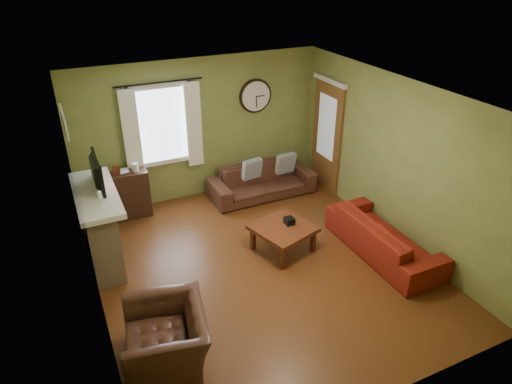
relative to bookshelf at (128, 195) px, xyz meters
name	(u,v)px	position (x,y,z in m)	size (l,w,h in m)	color
floor	(261,266)	(1.47, -2.29, -0.43)	(4.60, 5.20, 0.00)	#5C3014
ceiling	(262,97)	(1.47, -2.29, 2.17)	(4.60, 5.20, 0.00)	white
wall_left	(87,228)	(-0.83, -2.29, 0.87)	(0.00, 5.20, 2.60)	olive
wall_right	(394,161)	(3.77, -2.29, 0.87)	(0.00, 5.20, 2.60)	olive
wall_back	(200,130)	(1.47, 0.31, 0.87)	(4.60, 0.00, 2.60)	olive
wall_front	(385,310)	(1.47, -4.89, 0.87)	(4.60, 0.00, 2.60)	olive
fireplace	(100,230)	(-0.63, -1.14, 0.12)	(0.40, 1.40, 1.10)	#CAAF91
firebox	(116,241)	(-0.44, -1.14, -0.13)	(0.04, 0.60, 0.55)	black
mantel	(95,194)	(-0.60, -1.14, 0.71)	(0.58, 1.60, 0.08)	white
tv	(93,176)	(-0.58, -0.99, 0.93)	(0.60, 0.08, 0.35)	black
tv_screen	(98,172)	(-0.50, -0.99, 0.98)	(0.02, 0.62, 0.36)	#994C3F
medallion_left	(67,131)	(-0.81, -1.49, 1.82)	(0.28, 0.28, 0.03)	white
medallion_mid	(64,122)	(-0.81, -1.14, 1.82)	(0.28, 0.28, 0.03)	white
medallion_right	(62,114)	(-0.81, -0.79, 1.82)	(0.28, 0.28, 0.03)	white
window_pane	(162,125)	(0.77, 0.29, 1.07)	(1.00, 0.02, 1.30)	silver
curtain_rod	(159,83)	(0.77, 0.19, 1.84)	(0.03, 0.03, 1.50)	black
curtain_left	(132,134)	(0.22, 0.19, 1.02)	(0.28, 0.04, 1.55)	white
curtain_right	(194,125)	(1.32, 0.19, 1.02)	(0.28, 0.04, 1.55)	white
wall_clock	(256,96)	(2.57, 0.26, 1.37)	(0.64, 0.06, 0.64)	white
door	(327,137)	(3.74, -0.44, 0.62)	(0.05, 0.90, 2.10)	brown
bookshelf	(128,195)	(0.00, 0.00, 0.00)	(0.72, 0.31, 0.85)	black
book	(118,167)	(-0.09, 0.07, 0.53)	(0.16, 0.22, 0.02)	#592714
sofa_brown	(262,181)	(2.47, -0.25, -0.14)	(1.99, 0.78, 0.58)	#46251C
pillow_left	(286,163)	(2.99, -0.22, 0.12)	(0.39, 0.12, 0.39)	gray
pillow_right	(252,169)	(2.29, -0.18, 0.12)	(0.38, 0.12, 0.38)	gray
sofa_red	(384,237)	(3.34, -2.78, -0.13)	(2.05, 0.80, 0.60)	maroon
armchair	(166,338)	(-0.27, -3.43, -0.09)	(1.04, 0.91, 0.67)	#46251C
coffee_table	(283,239)	(1.96, -2.06, -0.21)	(0.83, 0.83, 0.44)	#592714
tissue_box	(289,226)	(2.08, -2.03, -0.03)	(0.14, 0.14, 0.11)	black
wine_glass_a	(101,202)	(-0.58, -1.64, 0.84)	(0.06, 0.06, 0.18)	white
wine_glass_b	(100,198)	(-0.58, -1.56, 0.86)	(0.07, 0.07, 0.21)	white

